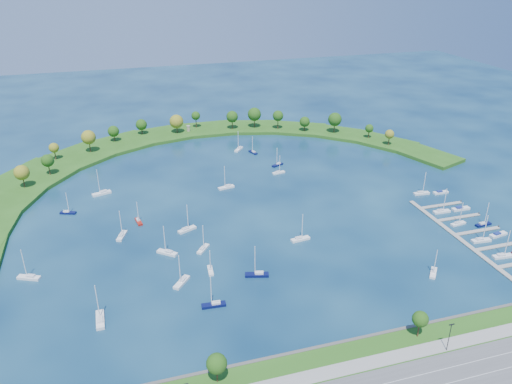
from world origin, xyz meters
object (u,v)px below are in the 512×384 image
object	(u,v)px
moored_boat_18	(257,274)
docked_boat_9	(460,209)
docked_boat_5	(498,235)
docked_boat_7	(483,224)
moored_boat_3	(100,319)
moored_boat_12	(279,172)
moored_boat_0	(68,212)
moored_boat_2	(102,193)
docked_boat_2	(503,255)
docked_boat_4	(481,240)
moored_boat_5	(187,229)
moored_boat_7	(29,277)
moored_boat_19	(226,187)
moored_boat_11	(433,272)
docked_boat_11	(440,192)
moored_boat_4	(182,281)
moored_boat_6	(278,164)
docked_boat_6	(458,223)
docked_boat_8	(442,211)
moored_boat_13	(210,270)
dock_system	(479,240)
moored_boat_1	(122,235)
moored_boat_10	(203,248)
moored_boat_8	(138,221)
moored_boat_15	(214,304)
harbor_tower	(188,128)
moored_boat_17	(253,152)
moored_boat_14	(300,238)
docked_boat_10	(421,193)

from	to	relation	value
moored_boat_18	docked_boat_9	bearing A→B (deg)	-152.28
docked_boat_5	docked_boat_7	xyz separation A→B (m)	(0.05, 9.67, 0.24)
docked_boat_5	moored_boat_3	bearing A→B (deg)	174.42
moored_boat_12	moored_boat_0	bearing A→B (deg)	178.94
moored_boat_2	docked_boat_2	world-z (taller)	moored_boat_2
docked_boat_4	docked_boat_5	world-z (taller)	docked_boat_4
moored_boat_0	moored_boat_5	bearing A→B (deg)	-12.05
moored_boat_2	moored_boat_7	bearing A→B (deg)	51.54
docked_boat_7	docked_boat_2	bearing A→B (deg)	-118.65
moored_boat_19	moored_boat_11	bearing A→B (deg)	109.08
docked_boat_5	docked_boat_11	distance (m)	44.28
moored_boat_4	moored_boat_6	xyz separation A→B (m)	(71.71, 98.85, -0.05)
moored_boat_7	moored_boat_11	bearing A→B (deg)	-170.89
docked_boat_11	moored_boat_4	bearing A→B (deg)	-164.27
moored_boat_3	docked_boat_6	size ratio (longest dim) A/B	1.26
moored_boat_3	docked_boat_5	world-z (taller)	moored_boat_3
docked_boat_4	docked_boat_8	bearing A→B (deg)	94.37
moored_boat_6	moored_boat_19	size ratio (longest dim) A/B	0.88
moored_boat_13	moored_boat_19	xyz separation A→B (m)	(23.90, 72.45, 0.07)
moored_boat_12	docked_boat_4	world-z (taller)	docked_boat_4
moored_boat_0	moored_boat_4	distance (m)	82.95
moored_boat_12	moored_boat_5	bearing A→B (deg)	-150.33
docked_boat_6	moored_boat_19	bearing A→B (deg)	135.60
dock_system	moored_boat_3	bearing A→B (deg)	-177.20
moored_boat_1	moored_boat_4	bearing A→B (deg)	-133.34
moored_boat_2	moored_boat_10	world-z (taller)	moored_boat_2
dock_system	docked_boat_4	distance (m)	1.15
moored_boat_0	moored_boat_5	size ratio (longest dim) A/B	0.87
moored_boat_8	moored_boat_10	distance (m)	39.74
moored_boat_4	moored_boat_12	bearing A→B (deg)	-178.74
moored_boat_0	moored_boat_11	world-z (taller)	moored_boat_11
moored_boat_13	moored_boat_7	bearing A→B (deg)	-97.33
moored_boat_15	moored_boat_6	bearing A→B (deg)	-114.78
moored_boat_19	dock_system	bearing A→B (deg)	126.47
moored_boat_6	docked_boat_7	world-z (taller)	docked_boat_7
docked_boat_9	moored_boat_10	bearing A→B (deg)	-179.44
moored_boat_8	docked_boat_2	world-z (taller)	docked_boat_2
moored_boat_8	docked_boat_11	world-z (taller)	moored_boat_8
moored_boat_5	harbor_tower	bearing A→B (deg)	55.73
harbor_tower	docked_boat_2	bearing A→B (deg)	-63.20
harbor_tower	dock_system	size ratio (longest dim) A/B	0.05
docked_boat_9	moored_boat_1	bearing A→B (deg)	173.12
moored_boat_18	docked_boat_6	xyz separation A→B (m)	(99.18, 12.17, -0.06)
docked_boat_5	docked_boat_8	xyz separation A→B (m)	(-10.46, 25.85, 0.26)
moored_boat_2	moored_boat_17	bearing A→B (deg)	-175.68
moored_boat_4	moored_boat_14	distance (m)	56.22
moored_boat_13	docked_boat_7	xyz separation A→B (m)	(126.14, 0.16, 0.04)
moored_boat_12	docked_boat_10	xyz separation A→B (m)	(61.44, -46.51, 0.04)
moored_boat_5	moored_boat_17	xyz separation A→B (m)	(55.29, 83.78, -0.06)
docked_boat_2	moored_boat_17	bearing A→B (deg)	118.95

